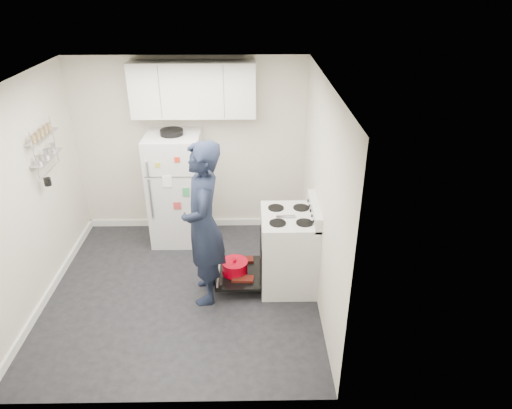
{
  "coord_description": "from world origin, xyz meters",
  "views": [
    {
      "loc": [
        0.81,
        -4.44,
        3.5
      ],
      "look_at": [
        0.89,
        0.24,
        1.05
      ],
      "focal_mm": 32.0,
      "sensor_mm": 36.0,
      "label": 1
    }
  ],
  "objects_px": {
    "electric_range": "(287,251)",
    "refrigerator": "(177,188)",
    "person": "(203,225)",
    "open_oven_door": "(237,270)"
  },
  "relations": [
    {
      "from": "open_oven_door",
      "to": "person",
      "type": "relative_size",
      "value": 0.36
    },
    {
      "from": "electric_range",
      "to": "refrigerator",
      "type": "distance_m",
      "value": 1.85
    },
    {
      "from": "refrigerator",
      "to": "person",
      "type": "height_order",
      "value": "person"
    },
    {
      "from": "electric_range",
      "to": "open_oven_door",
      "type": "bearing_deg",
      "value": -179.56
    },
    {
      "from": "open_oven_door",
      "to": "person",
      "type": "xyz_separation_m",
      "value": [
        -0.35,
        -0.22,
        0.77
      ]
    },
    {
      "from": "electric_range",
      "to": "refrigerator",
      "type": "xyz_separation_m",
      "value": [
        -1.46,
        1.1,
        0.32
      ]
    },
    {
      "from": "person",
      "to": "refrigerator",
      "type": "bearing_deg",
      "value": -164.27
    },
    {
      "from": "refrigerator",
      "to": "person",
      "type": "relative_size",
      "value": 0.84
    },
    {
      "from": "open_oven_door",
      "to": "person",
      "type": "distance_m",
      "value": 0.87
    },
    {
      "from": "open_oven_door",
      "to": "refrigerator",
      "type": "height_order",
      "value": "refrigerator"
    }
  ]
}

